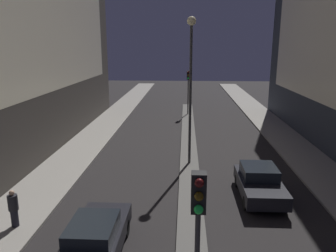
# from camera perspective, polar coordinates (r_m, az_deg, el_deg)

# --- Properties ---
(median_strip) EXTENTS (1.15, 36.80, 0.14)m
(median_strip) POSITION_cam_1_polar(r_m,az_deg,el_deg) (22.66, 3.65, -4.60)
(median_strip) COLOR #56544F
(median_strip) RESTS_ON ground
(traffic_light_near) EXTENTS (0.32, 0.42, 4.55)m
(traffic_light_near) POSITION_cam_1_polar(r_m,az_deg,el_deg) (7.43, 5.22, -16.85)
(traffic_light_near) COLOR #383838
(traffic_light_near) RESTS_ON median_strip
(traffic_light_mid) EXTENTS (0.32, 0.42, 4.55)m
(traffic_light_mid) POSITION_cam_1_polar(r_m,az_deg,el_deg) (34.26, 3.54, 7.58)
(traffic_light_mid) COLOR #383838
(traffic_light_mid) RESTS_ON median_strip
(street_lamp) EXTENTS (0.52, 0.52, 8.69)m
(street_lamp) POSITION_cam_1_polar(r_m,az_deg,el_deg) (19.34, 3.99, 10.11)
(street_lamp) COLOR #383838
(street_lamp) RESTS_ON median_strip
(car_left_lane) EXTENTS (1.80, 4.38, 1.53)m
(car_left_lane) POSITION_cam_1_polar(r_m,az_deg,el_deg) (12.23, -12.54, -18.53)
(car_left_lane) COLOR black
(car_left_lane) RESTS_ON ground
(car_right_lane) EXTENTS (1.92, 4.04, 1.53)m
(car_right_lane) POSITION_cam_1_polar(r_m,az_deg,el_deg) (16.73, 15.63, -9.46)
(car_right_lane) COLOR black
(car_right_lane) RESTS_ON ground
(pedestrian_on_left_sidewalk) EXTENTS (0.39, 0.39, 1.56)m
(pedestrian_on_left_sidewalk) POSITION_cam_1_polar(r_m,az_deg,el_deg) (14.84, -25.31, -12.75)
(pedestrian_on_left_sidewalk) COLOR black
(pedestrian_on_left_sidewalk) RESTS_ON sidewalk_left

